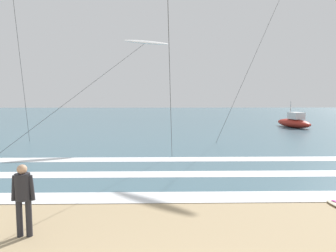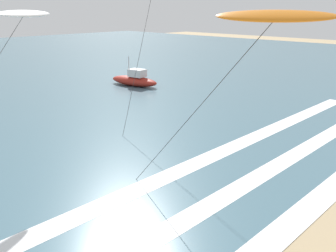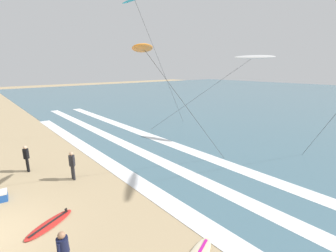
{
  "view_description": "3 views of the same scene",
  "coord_description": "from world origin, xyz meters",
  "px_view_note": "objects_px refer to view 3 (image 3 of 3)",
  "views": [
    {
      "loc": [
        0.38,
        -2.17,
        3.01
      ],
      "look_at": [
        0.58,
        7.84,
        2.08
      ],
      "focal_mm": 31.76,
      "sensor_mm": 36.0,
      "label": 1
    },
    {
      "loc": [
        -8.51,
        2.01,
        7.06
      ],
      "look_at": [
        1.06,
        11.28,
        2.78
      ],
      "focal_mm": 39.44,
      "sensor_mm": 36.0,
      "label": 2
    },
    {
      "loc": [
        9.78,
        0.42,
        6.03
      ],
      "look_at": [
        0.34,
        8.46,
        2.91
      ],
      "focal_mm": 25.09,
      "sensor_mm": 36.0,
      "label": 3
    }
  ],
  "objects_px": {
    "surfer_foreground_main": "(63,251)",
    "kite_orange_high_left": "(144,49)",
    "surfer_left_near": "(72,163)",
    "cooler_box": "(2,196)",
    "kite_cyan_low_near": "(135,0)",
    "surfboard_foreground_flat": "(50,224)",
    "surfer_left_far": "(26,156)",
    "kite_white_mid_center": "(253,57)"
  },
  "relations": [
    {
      "from": "surfer_foreground_main",
      "to": "kite_orange_high_left",
      "type": "height_order",
      "value": "kite_orange_high_left"
    },
    {
      "from": "surfer_left_near",
      "to": "kite_orange_high_left",
      "type": "height_order",
      "value": "kite_orange_high_left"
    },
    {
      "from": "kite_orange_high_left",
      "to": "cooler_box",
      "type": "xyz_separation_m",
      "value": [
        -3.2,
        -5.98,
        -6.61
      ]
    },
    {
      "from": "kite_cyan_low_near",
      "to": "kite_orange_high_left",
      "type": "distance_m",
      "value": 8.63
    },
    {
      "from": "surfboard_foreground_flat",
      "to": "cooler_box",
      "type": "xyz_separation_m",
      "value": [
        -3.36,
        -1.18,
        0.18
      ]
    },
    {
      "from": "surfer_left_far",
      "to": "kite_cyan_low_near",
      "type": "xyz_separation_m",
      "value": [
        -0.67,
        8.32,
        9.79
      ]
    },
    {
      "from": "surfer_left_far",
      "to": "cooler_box",
      "type": "relative_size",
      "value": 2.41
    },
    {
      "from": "surfer_foreground_main",
      "to": "kite_white_mid_center",
      "type": "height_order",
      "value": "kite_white_mid_center"
    },
    {
      "from": "surfer_left_near",
      "to": "surfer_left_far",
      "type": "bearing_deg",
      "value": -148.83
    },
    {
      "from": "surfer_foreground_main",
      "to": "kite_cyan_low_near",
      "type": "xyz_separation_m",
      "value": [
        -9.71,
        9.0,
        9.79
      ]
    },
    {
      "from": "surfer_left_near",
      "to": "cooler_box",
      "type": "xyz_separation_m",
      "value": [
        -0.04,
        -3.27,
        -0.74
      ]
    },
    {
      "from": "surfer_foreground_main",
      "to": "surfboard_foreground_flat",
      "type": "xyz_separation_m",
      "value": [
        -2.93,
        0.28,
        -0.91
      ]
    },
    {
      "from": "kite_orange_high_left",
      "to": "kite_white_mid_center",
      "type": "xyz_separation_m",
      "value": [
        -1.24,
        11.54,
        -0.05
      ]
    },
    {
      "from": "surfboard_foreground_flat",
      "to": "kite_white_mid_center",
      "type": "distance_m",
      "value": 17.73
    },
    {
      "from": "cooler_box",
      "to": "surfboard_foreground_flat",
      "type": "bearing_deg",
      "value": 19.35
    },
    {
      "from": "surfer_left_near",
      "to": "kite_cyan_low_near",
      "type": "bearing_deg",
      "value": 117.55
    },
    {
      "from": "kite_cyan_low_near",
      "to": "surfer_left_near",
      "type": "bearing_deg",
      "value": -62.45
    },
    {
      "from": "kite_white_mid_center",
      "to": "cooler_box",
      "type": "xyz_separation_m",
      "value": [
        -1.96,
        -17.52,
        -6.56
      ]
    },
    {
      "from": "kite_white_mid_center",
      "to": "cooler_box",
      "type": "height_order",
      "value": "kite_white_mid_center"
    },
    {
      "from": "surfer_left_far",
      "to": "kite_white_mid_center",
      "type": "bearing_deg",
      "value": 73.55
    },
    {
      "from": "surfer_left_far",
      "to": "kite_orange_high_left",
      "type": "height_order",
      "value": "kite_orange_high_left"
    },
    {
      "from": "surfer_left_far",
      "to": "kite_white_mid_center",
      "type": "height_order",
      "value": "kite_white_mid_center"
    },
    {
      "from": "kite_cyan_low_near",
      "to": "kite_orange_high_left",
      "type": "bearing_deg",
      "value": -30.6
    },
    {
      "from": "surfer_left_far",
      "to": "surfboard_foreground_flat",
      "type": "bearing_deg",
      "value": -3.69
    },
    {
      "from": "surfer_left_near",
      "to": "cooler_box",
      "type": "relative_size",
      "value": 2.41
    },
    {
      "from": "kite_orange_high_left",
      "to": "surfer_foreground_main",
      "type": "bearing_deg",
      "value": -58.69
    },
    {
      "from": "surfboard_foreground_flat",
      "to": "kite_white_mid_center",
      "type": "xyz_separation_m",
      "value": [
        -1.41,
        16.34,
        6.73
      ]
    },
    {
      "from": "surfer_left_near",
      "to": "cooler_box",
      "type": "bearing_deg",
      "value": -90.73
    },
    {
      "from": "surfer_left_far",
      "to": "kite_white_mid_center",
      "type": "xyz_separation_m",
      "value": [
        4.71,
        15.95,
        5.82
      ]
    },
    {
      "from": "surfer_left_far",
      "to": "kite_cyan_low_near",
      "type": "height_order",
      "value": "kite_cyan_low_near"
    },
    {
      "from": "kite_orange_high_left",
      "to": "cooler_box",
      "type": "bearing_deg",
      "value": -118.13
    },
    {
      "from": "kite_orange_high_left",
      "to": "kite_white_mid_center",
      "type": "bearing_deg",
      "value": 96.13
    },
    {
      "from": "surfer_foreground_main",
      "to": "kite_cyan_low_near",
      "type": "distance_m",
      "value": 16.47
    },
    {
      "from": "surfer_left_far",
      "to": "surfer_left_near",
      "type": "distance_m",
      "value": 3.26
    },
    {
      "from": "surfer_left_far",
      "to": "cooler_box",
      "type": "xyz_separation_m",
      "value": [
        2.75,
        -1.58,
        -0.74
      ]
    },
    {
      "from": "surfer_foreground_main",
      "to": "kite_white_mid_center",
      "type": "distance_m",
      "value": 18.14
    },
    {
      "from": "surfer_left_far",
      "to": "kite_cyan_low_near",
      "type": "distance_m",
      "value": 12.87
    },
    {
      "from": "surfboard_foreground_flat",
      "to": "kite_white_mid_center",
      "type": "height_order",
      "value": "kite_white_mid_center"
    },
    {
      "from": "kite_white_mid_center",
      "to": "kite_orange_high_left",
      "type": "bearing_deg",
      "value": -83.87
    },
    {
      "from": "kite_cyan_low_near",
      "to": "kite_white_mid_center",
      "type": "relative_size",
      "value": 1.17
    },
    {
      "from": "surfer_left_near",
      "to": "kite_cyan_low_near",
      "type": "xyz_separation_m",
      "value": [
        -3.46,
        6.63,
        9.79
      ]
    },
    {
      "from": "kite_white_mid_center",
      "to": "surfer_foreground_main",
      "type": "bearing_deg",
      "value": -75.39
    }
  ]
}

